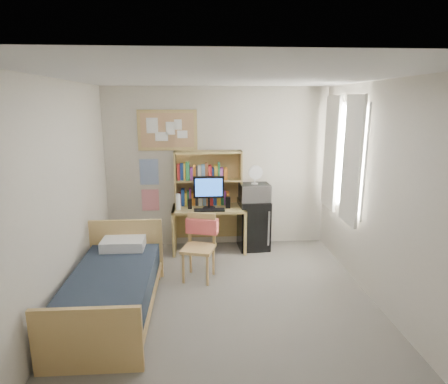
{
  "coord_description": "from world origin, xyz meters",
  "views": [
    {
      "loc": [
        -0.28,
        -3.95,
        2.35
      ],
      "look_at": [
        0.06,
        1.2,
        1.11
      ],
      "focal_mm": 30.0,
      "sensor_mm": 36.0,
      "label": 1
    }
  ],
  "objects": [
    {
      "name": "bulletin_board",
      "position": [
        -0.78,
        2.08,
        1.92
      ],
      "size": [
        0.94,
        0.03,
        0.64
      ],
      "primitive_type": "cube",
      "color": "tan",
      "rests_on": "wall_back"
    },
    {
      "name": "hoodie",
      "position": [
        -0.26,
        0.96,
        0.69
      ],
      "size": [
        0.46,
        0.25,
        0.21
      ],
      "primitive_type": "cube",
      "rotation": [
        0.0,
        0.0,
        -0.28
      ],
      "color": "#F8635E",
      "rests_on": "desk_chair"
    },
    {
      "name": "water_bottle",
      "position": [
        -0.62,
        1.69,
        0.85
      ],
      "size": [
        0.07,
        0.07,
        0.25
      ],
      "primitive_type": "cylinder",
      "rotation": [
        0.0,
        0.0,
        0.01
      ],
      "color": "white",
      "rests_on": "desk"
    },
    {
      "name": "wall_front",
      "position": [
        0.0,
        -2.1,
        1.3
      ],
      "size": [
        3.6,
        0.04,
        2.6
      ],
      "primitive_type": "cube",
      "color": "beige",
      "rests_on": "floor"
    },
    {
      "name": "pillow",
      "position": [
        -1.28,
        0.68,
        0.57
      ],
      "size": [
        0.54,
        0.38,
        0.13
      ],
      "primitive_type": "cube",
      "rotation": [
        0.0,
        0.0,
        -0.0
      ],
      "color": "white",
      "rests_on": "bed"
    },
    {
      "name": "curtain_left",
      "position": [
        1.72,
        0.8,
        1.6
      ],
      "size": [
        0.04,
        0.55,
        1.7
      ],
      "primitive_type": "cube",
      "color": "white",
      "rests_on": "wall_right"
    },
    {
      "name": "desk_chair",
      "position": [
        -0.31,
        0.76,
        0.45
      ],
      "size": [
        0.55,
        0.55,
        0.89
      ],
      "primitive_type": "cube",
      "rotation": [
        0.0,
        0.0,
        -0.28
      ],
      "color": "tan",
      "rests_on": "floor"
    },
    {
      "name": "floor",
      "position": [
        0.0,
        0.0,
        -0.01
      ],
      "size": [
        3.6,
        4.2,
        0.02
      ],
      "primitive_type": "cube",
      "color": "gray",
      "rests_on": "ground"
    },
    {
      "name": "poster_wave",
      "position": [
        -1.1,
        2.09,
        1.25
      ],
      "size": [
        0.3,
        0.01,
        0.42
      ],
      "primitive_type": "cube",
      "color": "#2850A0",
      "rests_on": "wall_back"
    },
    {
      "name": "microwave",
      "position": [
        0.59,
        1.82,
        0.95
      ],
      "size": [
        0.49,
        0.38,
        0.27
      ],
      "primitive_type": "cube",
      "rotation": [
        0.0,
        0.0,
        0.07
      ],
      "color": "#B8B8BD",
      "rests_on": "mini_fridge"
    },
    {
      "name": "wall_back",
      "position": [
        0.0,
        2.1,
        1.3
      ],
      "size": [
        3.6,
        0.04,
        2.6
      ],
      "primitive_type": "cube",
      "color": "beige",
      "rests_on": "floor"
    },
    {
      "name": "desk",
      "position": [
        -0.14,
        1.79,
        0.36
      ],
      "size": [
        1.16,
        0.58,
        0.72
      ],
      "primitive_type": "cube",
      "rotation": [
        0.0,
        0.0,
        0.01
      ],
      "color": "tan",
      "rests_on": "floor"
    },
    {
      "name": "bed",
      "position": [
        -1.28,
        -0.07,
        0.25
      ],
      "size": [
        0.92,
        1.84,
        0.5
      ],
      "primitive_type": "cube",
      "rotation": [
        0.0,
        0.0,
        -0.0
      ],
      "color": "#1A2330",
      "rests_on": "floor"
    },
    {
      "name": "speaker_right",
      "position": [
        0.16,
        1.73,
        0.81
      ],
      "size": [
        0.07,
        0.07,
        0.18
      ],
      "primitive_type": "cube",
      "rotation": [
        0.0,
        0.0,
        0.01
      ],
      "color": "black",
      "rests_on": "desk"
    },
    {
      "name": "hutch",
      "position": [
        -0.14,
        1.94,
        1.16
      ],
      "size": [
        1.08,
        0.28,
        0.88
      ],
      "primitive_type": "cube",
      "rotation": [
        0.0,
        0.0,
        0.01
      ],
      "color": "tan",
      "rests_on": "desk"
    },
    {
      "name": "speaker_left",
      "position": [
        -0.44,
        1.73,
        0.8
      ],
      "size": [
        0.06,
        0.06,
        0.16
      ],
      "primitive_type": "cube",
      "rotation": [
        0.0,
        0.0,
        0.01
      ],
      "color": "black",
      "rests_on": "desk"
    },
    {
      "name": "keyboard",
      "position": [
        -0.14,
        1.59,
        0.73
      ],
      "size": [
        0.48,
        0.15,
        0.02
      ],
      "primitive_type": "cube",
      "rotation": [
        0.0,
        0.0,
        0.01
      ],
      "color": "black",
      "rests_on": "desk"
    },
    {
      "name": "ceiling",
      "position": [
        0.0,
        0.0,
        2.6
      ],
      "size": [
        3.6,
        4.2,
        0.02
      ],
      "primitive_type": "cube",
      "color": "silver",
      "rests_on": "wall_back"
    },
    {
      "name": "curtain_right",
      "position": [
        1.72,
        1.6,
        1.6
      ],
      "size": [
        0.04,
        0.55,
        1.7
      ],
      "primitive_type": "cube",
      "color": "white",
      "rests_on": "wall_right"
    },
    {
      "name": "desk_fan",
      "position": [
        0.59,
        1.82,
        1.22
      ],
      "size": [
        0.23,
        0.23,
        0.27
      ],
      "primitive_type": "cylinder",
      "rotation": [
        0.0,
        0.0,
        0.07
      ],
      "color": "white",
      "rests_on": "microwave"
    },
    {
      "name": "monitor",
      "position": [
        -0.14,
        1.73,
        0.98
      ],
      "size": [
        0.48,
        0.04,
        0.51
      ],
      "primitive_type": "cube",
      "rotation": [
        0.0,
        0.0,
        0.01
      ],
      "color": "black",
      "rests_on": "desk"
    },
    {
      "name": "mini_fridge",
      "position": [
        0.59,
        1.84,
        0.41
      ],
      "size": [
        0.51,
        0.51,
        0.81
      ],
      "primitive_type": "cube",
      "rotation": [
        0.0,
        0.0,
        0.07
      ],
      "color": "black",
      "rests_on": "floor"
    },
    {
      "name": "wall_right",
      "position": [
        1.8,
        0.0,
        1.3
      ],
      "size": [
        0.04,
        4.2,
        2.6
      ],
      "primitive_type": "cube",
      "color": "beige",
      "rests_on": "floor"
    },
    {
      "name": "wall_left",
      "position": [
        -1.8,
        0.0,
        1.3
      ],
      "size": [
        0.04,
        4.2,
        2.6
      ],
      "primitive_type": "cube",
      "color": "beige",
      "rests_on": "floor"
    },
    {
      "name": "window_unit",
      "position": [
        1.75,
        1.2,
        1.6
      ],
      "size": [
        0.1,
        1.4,
        1.7
      ],
      "primitive_type": "cube",
      "color": "white",
      "rests_on": "wall_right"
    },
    {
      "name": "poster_japan",
      "position": [
        -1.1,
        2.09,
        0.78
      ],
      "size": [
        0.28,
        0.01,
        0.36
      ],
      "primitive_type": "cube",
      "color": "red",
      "rests_on": "wall_back"
    }
  ]
}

